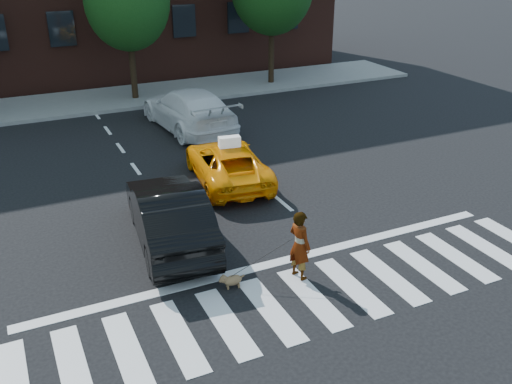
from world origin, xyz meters
The scene contains 10 objects.
ground centered at (0.00, 0.00, 0.00)m, with size 120.00×120.00×0.00m, color black.
crosswalk centered at (0.00, 0.00, 0.01)m, with size 13.00×2.40×0.01m, color silver.
stop_line centered at (0.00, 1.60, 0.01)m, with size 12.00×0.30×0.01m, color silver.
sidewalk_far centered at (0.00, 17.50, 0.07)m, with size 30.00×4.00×0.15m, color slate.
taxi centered at (0.77, 6.57, 0.61)m, with size 2.02×4.37×1.21m, color #FF9705.
black_sedan centered at (-2.00, 3.63, 0.77)m, with size 1.62×4.65×1.53m, color black.
white_suv centered at (1.40, 12.03, 0.80)m, with size 2.25×5.53×1.61m, color white.
woman centered at (0.13, 0.86, 0.83)m, with size 0.60×0.39×1.65m, color #999999.
dog centered at (-1.43, 1.11, 0.19)m, with size 0.58×0.30×0.33m.
taxi_sign centered at (0.77, 6.37, 1.37)m, with size 0.65×0.28×0.32m, color white.
Camera 1 is at (-5.42, -8.67, 7.17)m, focal length 40.00 mm.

